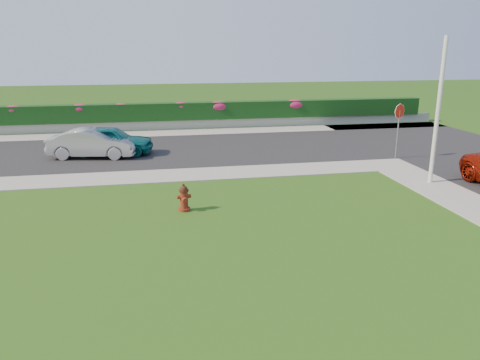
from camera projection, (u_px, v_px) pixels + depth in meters
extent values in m
plane|color=black|center=(304.00, 267.00, 11.38)|extent=(120.00, 120.00, 0.00)
cube|color=black|center=(123.00, 152.00, 23.71)|extent=(26.00, 8.00, 0.04)
cube|color=gray|center=(91.00, 179.00, 18.80)|extent=(24.00, 2.00, 0.04)
cube|color=gray|center=(389.00, 165.00, 21.12)|extent=(2.00, 2.00, 0.04)
cube|color=gray|center=(193.00, 132.00, 29.15)|extent=(34.00, 2.00, 0.04)
cube|color=gray|center=(190.00, 124.00, 30.49)|extent=(34.00, 0.40, 0.60)
cube|color=black|center=(190.00, 111.00, 30.35)|extent=(32.00, 0.90, 1.10)
cylinder|color=#571E0D|center=(184.00, 209.00, 15.28)|extent=(0.39, 0.39, 0.09)
cylinder|color=#571E0D|center=(184.00, 199.00, 15.18)|extent=(0.26, 0.26, 0.59)
cylinder|color=black|center=(184.00, 191.00, 15.10)|extent=(0.32, 0.32, 0.06)
sphere|color=black|center=(184.00, 190.00, 15.09)|extent=(0.26, 0.26, 0.26)
cylinder|color=black|center=(183.00, 185.00, 15.05)|extent=(0.08, 0.08, 0.08)
cylinder|color=#571E0D|center=(179.00, 197.00, 15.10)|extent=(0.13, 0.14, 0.13)
cylinder|color=#571E0D|center=(189.00, 196.00, 15.21)|extent=(0.13, 0.14, 0.13)
cylinder|color=#571E0D|center=(185.00, 200.00, 15.02)|extent=(0.19, 0.16, 0.17)
imported|color=#0D5E64|center=(110.00, 140.00, 22.89)|extent=(4.34, 2.14, 1.42)
imported|color=#929399|center=(93.00, 143.00, 22.30)|extent=(4.30, 2.11, 1.36)
cylinder|color=silver|center=(438.00, 112.00, 17.62)|extent=(0.16, 0.16, 5.56)
cylinder|color=slate|center=(397.00, 135.00, 22.00)|extent=(0.06, 0.06, 2.33)
cylinder|color=red|center=(400.00, 111.00, 21.69)|extent=(0.63, 0.31, 0.68)
cylinder|color=white|center=(400.00, 111.00, 21.69)|extent=(0.66, 0.31, 0.72)
ellipsoid|color=#BD2068|center=(13.00, 110.00, 28.26)|extent=(1.14, 0.73, 0.57)
ellipsoid|color=#BD2068|center=(80.00, 109.00, 28.95)|extent=(1.17, 0.75, 0.58)
ellipsoid|color=#BD2068|center=(121.00, 107.00, 29.39)|extent=(1.03, 0.66, 0.51)
ellipsoid|color=#BD2068|center=(181.00, 106.00, 30.06)|extent=(1.13, 0.72, 0.56)
ellipsoid|color=#BD2068|center=(219.00, 106.00, 30.51)|extent=(1.39, 0.89, 0.69)
ellipsoid|color=#BD2068|center=(295.00, 105.00, 31.43)|extent=(1.40, 0.90, 0.70)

